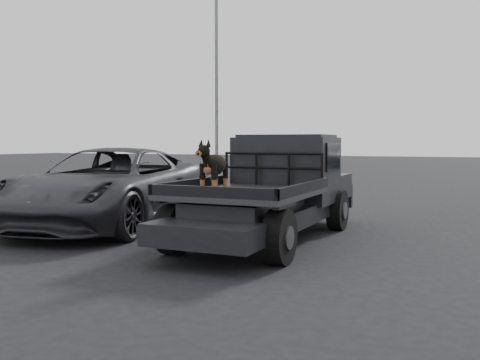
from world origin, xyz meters
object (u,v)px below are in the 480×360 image
at_px(flatbed_ute, 268,213).
at_px(dog, 214,169).
at_px(floodlight_near, 216,35).
at_px(parked_suv, 110,186).
at_px(distant_car_a, 295,155).

bearing_deg(flatbed_ute, dog, -93.44).
bearing_deg(dog, floodlight_near, 116.67).
height_order(parked_suv, distant_car_a, parked_suv).
distance_m(flatbed_ute, dog, 1.99).
relative_size(dog, floodlight_near, 0.05).
bearing_deg(distant_car_a, flatbed_ute, -96.41).
bearing_deg(dog, parked_suv, 148.93).
bearing_deg(floodlight_near, parked_suv, -69.97).
bearing_deg(flatbed_ute, parked_suv, 176.19).
xyz_separation_m(flatbed_ute, dog, (-0.11, -1.80, 0.83)).
height_order(flatbed_ute, parked_suv, parked_suv).
xyz_separation_m(flatbed_ute, distant_car_a, (-9.35, 29.52, 0.26)).
bearing_deg(dog, flatbed_ute, 86.56).
bearing_deg(distant_car_a, dog, -97.54).
bearing_deg(distant_car_a, floodlight_near, -115.70).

